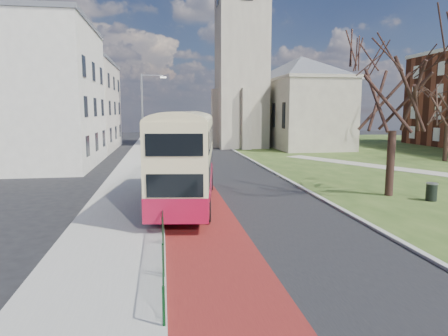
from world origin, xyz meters
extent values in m
plane|color=black|center=(0.00, 0.00, 0.00)|extent=(160.00, 160.00, 0.00)
cube|color=black|center=(1.50, 20.00, 0.01)|extent=(9.00, 120.00, 0.01)
cube|color=#591414|center=(-1.20, 20.00, 0.01)|extent=(3.40, 120.00, 0.01)
cube|color=gray|center=(-5.00, 20.00, 0.06)|extent=(4.00, 120.00, 0.12)
cube|color=#999993|center=(-3.00, 20.00, 0.07)|extent=(0.25, 120.00, 0.13)
cube|color=#999993|center=(6.10, 22.00, 0.07)|extent=(0.25, 80.00, 0.13)
cube|color=#2D4619|center=(26.00, 22.00, 0.02)|extent=(40.00, 80.00, 0.04)
cylinder|color=#0D3C19|center=(-2.95, 4.00, 1.10)|extent=(0.04, 24.00, 0.04)
cylinder|color=#0D3C19|center=(-2.95, 4.00, 0.15)|extent=(0.04, 24.00, 0.04)
cube|color=gray|center=(8.00, 38.00, 12.00)|extent=(6.50, 6.50, 24.00)
cube|color=gray|center=(16.50, 38.00, 4.50)|extent=(9.00, 18.00, 9.00)
pyramid|color=#565960|center=(16.50, 38.00, 12.60)|extent=(9.00, 18.00, 3.60)
cube|color=beige|center=(-14.00, 22.00, 6.25)|extent=(10.00, 14.00, 12.50)
cube|color=#565960|center=(-14.00, 22.00, 12.75)|extent=(10.30, 14.30, 0.50)
cube|color=#B4A999|center=(-14.00, 38.00, 5.50)|extent=(10.00, 16.00, 11.00)
cube|color=#565960|center=(-14.00, 38.00, 11.25)|extent=(10.30, 16.30, 0.50)
cylinder|color=gray|center=(-4.50, 18.00, 4.12)|extent=(0.16, 0.16, 8.00)
cylinder|color=gray|center=(-3.60, 18.00, 8.02)|extent=(1.80, 0.10, 0.10)
cube|color=silver|center=(-2.70, 18.00, 7.87)|extent=(0.50, 0.18, 0.12)
cube|color=maroon|center=(-1.63, 4.66, 1.07)|extent=(4.27, 11.82, 1.05)
cube|color=beige|center=(-1.63, 4.66, 3.12)|extent=(4.23, 11.76, 3.05)
cube|color=black|center=(-2.90, 5.16, 2.17)|extent=(1.38, 9.39, 1.00)
cube|color=black|center=(-0.28, 4.79, 2.17)|extent=(1.38, 9.39, 1.00)
cube|color=black|center=(-2.94, 4.85, 3.75)|extent=(1.51, 10.31, 0.95)
cube|color=black|center=(-0.33, 4.48, 3.75)|extent=(1.51, 10.31, 0.95)
cube|color=black|center=(-0.83, 10.35, 2.17)|extent=(2.35, 0.41, 1.10)
cube|color=black|center=(-0.83, 10.35, 3.75)|extent=(2.35, 0.41, 0.95)
cube|color=orange|center=(-0.83, 10.35, 4.35)|extent=(1.87, 0.36, 0.32)
cylinder|color=black|center=(-2.29, 8.72, 0.55)|extent=(0.46, 1.13, 1.09)
cylinder|color=black|center=(0.12, 8.38, 0.55)|extent=(0.46, 1.13, 1.09)
cylinder|color=black|center=(-3.33, 1.40, 0.55)|extent=(0.46, 1.13, 1.09)
cylinder|color=black|center=(-0.91, 1.06, 0.55)|extent=(0.46, 1.13, 1.09)
cylinder|color=black|center=(10.49, 4.93, 1.98)|extent=(0.47, 0.47, 3.87)
cylinder|color=#322019|center=(25.38, 19.43, 1.83)|extent=(0.55, 0.55, 3.59)
cylinder|color=black|center=(12.04, 3.22, 0.52)|extent=(0.73, 0.73, 0.96)
cylinder|color=gray|center=(12.04, 3.22, 1.03)|extent=(0.78, 0.78, 0.06)
camera|label=1|loc=(-2.90, -16.76, 5.08)|focal=32.00mm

